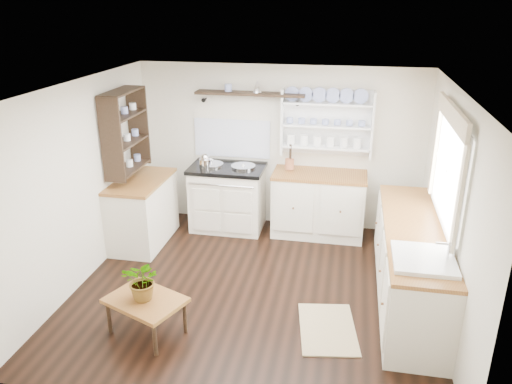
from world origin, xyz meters
TOP-DOWN VIEW (x-y plane):
  - floor at (0.00, 0.00)m, footprint 4.00×3.80m
  - wall_back at (0.00, 1.90)m, footprint 4.00×0.02m
  - wall_right at (2.00, 0.00)m, footprint 0.02×3.80m
  - wall_left at (-2.00, 0.00)m, footprint 0.02×3.80m
  - ceiling at (0.00, 0.00)m, footprint 4.00×3.80m
  - window at (1.95, 0.15)m, footprint 0.08×1.55m
  - aga_cooker at (-0.69, 1.57)m, footprint 1.04×0.72m
  - back_cabinets at (0.60, 1.60)m, footprint 1.27×0.63m
  - right_cabinets at (1.70, 0.10)m, footprint 0.62×2.43m
  - belfast_sink at (1.70, -0.65)m, footprint 0.55×0.60m
  - left_cabinets at (-1.70, 0.90)m, footprint 0.62×1.13m
  - plate_rack at (0.65, 1.86)m, footprint 1.20×0.22m
  - high_shelf at (-0.40, 1.78)m, footprint 1.50×0.29m
  - left_shelving at (-1.84, 0.90)m, footprint 0.28×0.80m
  - kettle at (-0.97, 1.45)m, footprint 0.16×0.16m
  - utensil_crock at (0.17, 1.68)m, footprint 0.12×0.12m
  - center_table at (-0.88, -0.99)m, footprint 0.87×0.76m
  - potted_plant at (-0.88, -0.99)m, footprint 0.42×0.38m
  - floor_rug at (0.88, -0.60)m, footprint 0.68×0.92m

SIDE VIEW (x-z plane):
  - floor at x=0.00m, z-range -0.01..0.01m
  - floor_rug at x=0.88m, z-range 0.00..0.02m
  - center_table at x=-0.88m, z-range 0.15..0.54m
  - right_cabinets at x=1.70m, z-range 0.01..0.91m
  - left_cabinets at x=-1.70m, z-range 0.01..0.91m
  - back_cabinets at x=0.60m, z-range 0.01..0.91m
  - aga_cooker at x=-0.69m, z-range -0.01..0.95m
  - potted_plant at x=-0.88m, z-range 0.39..0.80m
  - belfast_sink at x=1.70m, z-range 0.58..1.03m
  - utensil_crock at x=0.17m, z-range 0.91..1.05m
  - kettle at x=-0.97m, z-range 0.93..1.13m
  - wall_back at x=0.00m, z-range 0.00..2.30m
  - wall_right at x=2.00m, z-range 0.00..2.30m
  - wall_left at x=-2.00m, z-range 0.00..2.30m
  - left_shelving at x=-1.84m, z-range 1.02..2.08m
  - plate_rack at x=0.65m, z-range 1.11..2.01m
  - window at x=1.95m, z-range 0.95..2.17m
  - high_shelf at x=-0.40m, z-range 1.83..1.99m
  - ceiling at x=0.00m, z-range 2.29..2.30m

